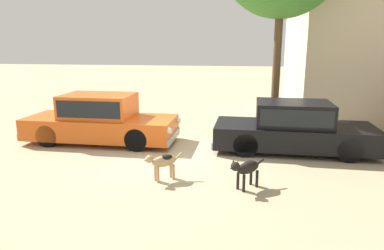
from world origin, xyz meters
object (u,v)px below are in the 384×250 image
(parked_sedan_second, at_px, (293,127))
(stray_dog_tan, at_px, (246,168))
(parked_sedan_nearest, at_px, (100,119))
(stray_dog_spotted, at_px, (163,161))

(parked_sedan_second, relative_size, stray_dog_tan, 5.84)
(stray_dog_tan, bearing_deg, parked_sedan_second, -160.65)
(parked_sedan_nearest, relative_size, parked_sedan_second, 1.03)
(parked_sedan_nearest, relative_size, stray_dog_tan, 6.02)
(parked_sedan_nearest, xyz_separation_m, parked_sedan_second, (5.74, -0.07, -0.03))
(stray_dog_spotted, xyz_separation_m, stray_dog_tan, (1.83, -0.19, 0.02))
(parked_sedan_second, relative_size, stray_dog_spotted, 5.76)
(stray_dog_tan, bearing_deg, stray_dog_spotted, -52.04)
(parked_sedan_nearest, bearing_deg, stray_dog_tan, -33.02)
(parked_sedan_second, height_order, stray_dog_spotted, parked_sedan_second)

